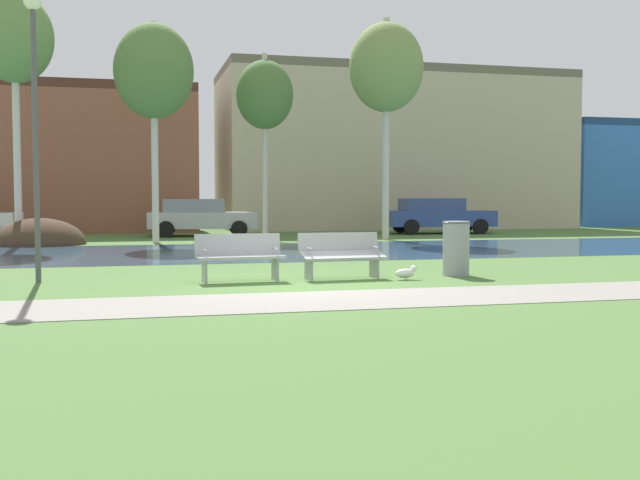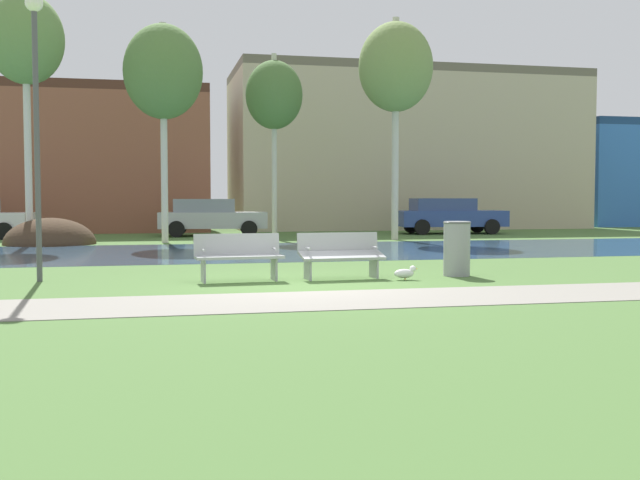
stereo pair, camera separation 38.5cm
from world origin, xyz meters
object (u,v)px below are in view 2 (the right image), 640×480
(bench_right, at_px, (341,254))
(parked_hatch_third_blue, at_px, (449,215))
(bench_left, at_px, (239,256))
(trash_bin, at_px, (457,248))
(seagull, at_px, (405,273))
(parked_sedan_second_silver, at_px, (211,216))
(streetlamp, at_px, (36,90))

(bench_right, distance_m, parked_hatch_third_blue, 18.61)
(bench_left, xyz_separation_m, trash_bin, (4.29, 0.02, 0.08))
(trash_bin, height_order, seagull, trash_bin)
(trash_bin, height_order, parked_sedan_second_silver, parked_sedan_second_silver)
(seagull, bearing_deg, bench_left, 171.10)
(streetlamp, xyz_separation_m, parked_hatch_third_blue, (14.39, 15.59, -2.69))
(bench_left, relative_size, parked_sedan_second_silver, 0.37)
(bench_right, bearing_deg, parked_sedan_second_silver, 94.04)
(parked_sedan_second_silver, height_order, parked_hatch_third_blue, parked_hatch_third_blue)
(bench_left, relative_size, bench_right, 1.00)
(bench_left, distance_m, streetlamp, 4.73)
(bench_right, height_order, parked_sedan_second_silver, parked_sedan_second_silver)
(bench_left, xyz_separation_m, seagull, (3.06, -0.48, -0.34))
(streetlamp, bearing_deg, parked_sedan_second_silver, 74.70)
(trash_bin, bearing_deg, parked_hatch_third_blue, 68.23)
(bench_left, height_order, trash_bin, trash_bin)
(seagull, distance_m, parked_hatch_third_blue, 18.54)
(seagull, xyz_separation_m, parked_sedan_second_silver, (-2.30, 17.08, 0.65))
(streetlamp, relative_size, parked_hatch_third_blue, 1.11)
(parked_sedan_second_silver, bearing_deg, trash_bin, -77.98)
(parked_sedan_second_silver, distance_m, parked_hatch_third_blue, 10.06)
(seagull, bearing_deg, bench_right, 156.96)
(bench_right, relative_size, parked_sedan_second_silver, 0.37)
(bench_left, bearing_deg, parked_hatch_third_blue, 56.52)
(seagull, distance_m, streetlamp, 7.53)
(trash_bin, distance_m, seagull, 1.40)
(streetlamp, bearing_deg, seagull, -10.60)
(bench_left, xyz_separation_m, bench_right, (1.93, 0.00, 0.00))
(parked_hatch_third_blue, bearing_deg, parked_sedan_second_silver, 178.58)
(bench_right, bearing_deg, trash_bin, 0.47)
(parked_hatch_third_blue, bearing_deg, bench_left, -123.48)
(parked_sedan_second_silver, bearing_deg, seagull, -82.34)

